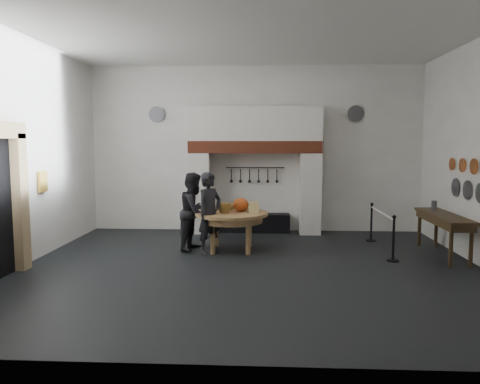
# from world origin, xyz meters

# --- Properties ---
(floor) EXTENTS (9.00, 8.00, 0.02)m
(floor) POSITION_xyz_m (0.00, 0.00, 0.00)
(floor) COLOR black
(floor) RESTS_ON ground
(ceiling) EXTENTS (9.00, 8.00, 0.02)m
(ceiling) POSITION_xyz_m (0.00, 0.00, 4.50)
(ceiling) COLOR silver
(ceiling) RESTS_ON wall_back
(wall_back) EXTENTS (9.00, 0.02, 4.50)m
(wall_back) POSITION_xyz_m (0.00, 4.00, 2.25)
(wall_back) COLOR white
(wall_back) RESTS_ON floor
(wall_front) EXTENTS (9.00, 0.02, 4.50)m
(wall_front) POSITION_xyz_m (0.00, -4.00, 2.25)
(wall_front) COLOR white
(wall_front) RESTS_ON floor
(wall_left) EXTENTS (0.02, 8.00, 4.50)m
(wall_left) POSITION_xyz_m (-4.50, 0.00, 2.25)
(wall_left) COLOR white
(wall_left) RESTS_ON floor
(chimney_pier_left) EXTENTS (0.55, 0.70, 2.15)m
(chimney_pier_left) POSITION_xyz_m (-1.48, 3.65, 1.07)
(chimney_pier_left) COLOR silver
(chimney_pier_left) RESTS_ON floor
(chimney_pier_right) EXTENTS (0.55, 0.70, 2.15)m
(chimney_pier_right) POSITION_xyz_m (1.48, 3.65, 1.07)
(chimney_pier_right) COLOR silver
(chimney_pier_right) RESTS_ON floor
(hearth_brick_band) EXTENTS (3.50, 0.72, 0.32)m
(hearth_brick_band) POSITION_xyz_m (0.00, 3.65, 2.31)
(hearth_brick_band) COLOR #9E442B
(hearth_brick_band) RESTS_ON chimney_pier_left
(chimney_hood) EXTENTS (3.50, 0.70, 0.90)m
(chimney_hood) POSITION_xyz_m (0.00, 3.65, 2.92)
(chimney_hood) COLOR silver
(chimney_hood) RESTS_ON hearth_brick_band
(iron_range) EXTENTS (1.90, 0.45, 0.50)m
(iron_range) POSITION_xyz_m (0.00, 3.72, 0.25)
(iron_range) COLOR black
(iron_range) RESTS_ON floor
(utensil_rail) EXTENTS (1.60, 0.02, 0.02)m
(utensil_rail) POSITION_xyz_m (0.00, 3.92, 1.75)
(utensil_rail) COLOR black
(utensil_rail) RESTS_ON wall_back
(door_jamb_far) EXTENTS (0.22, 0.30, 2.60)m
(door_jamb_far) POSITION_xyz_m (-4.38, -0.30, 1.30)
(door_jamb_far) COLOR tan
(door_jamb_far) RESTS_ON floor
(wall_plaque) EXTENTS (0.05, 0.34, 0.44)m
(wall_plaque) POSITION_xyz_m (-4.45, 0.80, 1.60)
(wall_plaque) COLOR gold
(wall_plaque) RESTS_ON wall_left
(work_table) EXTENTS (2.06, 2.06, 0.07)m
(work_table) POSITION_xyz_m (-0.47, 1.50, 0.84)
(work_table) COLOR #AB7850
(work_table) RESTS_ON floor
(pumpkin) EXTENTS (0.36, 0.36, 0.31)m
(pumpkin) POSITION_xyz_m (-0.27, 1.60, 1.03)
(pumpkin) COLOR #CB591C
(pumpkin) RESTS_ON work_table
(cheese_block_big) EXTENTS (0.22, 0.22, 0.24)m
(cheese_block_big) POSITION_xyz_m (0.03, 1.45, 0.99)
(cheese_block_big) COLOR #D7C280
(cheese_block_big) RESTS_ON work_table
(cheese_block_small) EXTENTS (0.18, 0.18, 0.20)m
(cheese_block_small) POSITION_xyz_m (0.01, 1.75, 0.97)
(cheese_block_small) COLOR #CECF7C
(cheese_block_small) RESTS_ON work_table
(wicker_basket) EXTENTS (0.40, 0.40, 0.22)m
(wicker_basket) POSITION_xyz_m (-0.62, 1.35, 0.98)
(wicker_basket) COLOR olive
(wicker_basket) RESTS_ON work_table
(bread_loaf) EXTENTS (0.31, 0.18, 0.13)m
(bread_loaf) POSITION_xyz_m (-0.57, 1.85, 0.94)
(bread_loaf) COLOR #9E6738
(bread_loaf) RESTS_ON work_table
(visitor_near) EXTENTS (0.74, 0.78, 1.79)m
(visitor_near) POSITION_xyz_m (-0.92, 1.14, 0.89)
(visitor_near) COLOR black
(visitor_near) RESTS_ON floor
(visitor_far) EXTENTS (0.85, 0.99, 1.76)m
(visitor_far) POSITION_xyz_m (-1.32, 1.54, 0.88)
(visitor_far) COLOR black
(visitor_far) RESTS_ON floor
(side_table) EXTENTS (0.55, 2.20, 0.06)m
(side_table) POSITION_xyz_m (4.10, 1.24, 0.87)
(side_table) COLOR #3D2B16
(side_table) RESTS_ON floor
(pewter_jug) EXTENTS (0.12, 0.12, 0.22)m
(pewter_jug) POSITION_xyz_m (4.10, 1.84, 1.01)
(pewter_jug) COLOR #505055
(pewter_jug) RESTS_ON side_table
(copper_pan_b) EXTENTS (0.03, 0.32, 0.32)m
(copper_pan_b) POSITION_xyz_m (4.46, 0.75, 1.95)
(copper_pan_b) COLOR #C6662D
(copper_pan_b) RESTS_ON wall_right
(copper_pan_c) EXTENTS (0.03, 0.30, 0.30)m
(copper_pan_c) POSITION_xyz_m (4.46, 1.30, 1.95)
(copper_pan_c) COLOR #C6662D
(copper_pan_c) RESTS_ON wall_right
(copper_pan_d) EXTENTS (0.03, 0.28, 0.28)m
(copper_pan_d) POSITION_xyz_m (4.46, 1.85, 1.95)
(copper_pan_d) COLOR #C6662D
(copper_pan_d) RESTS_ON wall_right
(pewter_plate_left) EXTENTS (0.03, 0.40, 0.40)m
(pewter_plate_left) POSITION_xyz_m (4.46, 0.40, 1.45)
(pewter_plate_left) COLOR #4C4C51
(pewter_plate_left) RESTS_ON wall_right
(pewter_plate_mid) EXTENTS (0.03, 0.40, 0.40)m
(pewter_plate_mid) POSITION_xyz_m (4.46, 1.00, 1.45)
(pewter_plate_mid) COLOR #4C4C51
(pewter_plate_mid) RESTS_ON wall_right
(pewter_plate_right) EXTENTS (0.03, 0.40, 0.40)m
(pewter_plate_right) POSITION_xyz_m (4.46, 1.60, 1.45)
(pewter_plate_right) COLOR #4C4C51
(pewter_plate_right) RESTS_ON wall_right
(pewter_plate_back_left) EXTENTS (0.44, 0.03, 0.44)m
(pewter_plate_back_left) POSITION_xyz_m (-2.70, 3.96, 3.20)
(pewter_plate_back_left) COLOR #4C4C51
(pewter_plate_back_left) RESTS_ON wall_back
(pewter_plate_back_right) EXTENTS (0.44, 0.03, 0.44)m
(pewter_plate_back_right) POSITION_xyz_m (2.70, 3.96, 3.20)
(pewter_plate_back_right) COLOR #4C4C51
(pewter_plate_back_right) RESTS_ON wall_back
(barrier_post_near) EXTENTS (0.05, 0.05, 0.90)m
(barrier_post_near) POSITION_xyz_m (2.91, 0.69, 0.45)
(barrier_post_near) COLOR black
(barrier_post_near) RESTS_ON floor
(barrier_post_far) EXTENTS (0.05, 0.05, 0.90)m
(barrier_post_far) POSITION_xyz_m (2.91, 2.69, 0.45)
(barrier_post_far) COLOR black
(barrier_post_far) RESTS_ON floor
(barrier_rope) EXTENTS (0.04, 2.00, 0.04)m
(barrier_rope) POSITION_xyz_m (2.91, 1.69, 0.85)
(barrier_rope) COLOR white
(barrier_rope) RESTS_ON barrier_post_near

